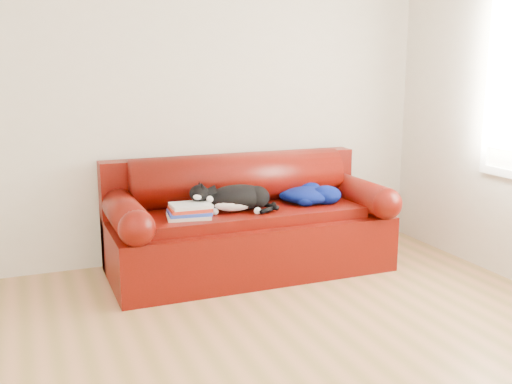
{
  "coord_description": "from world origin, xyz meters",
  "views": [
    {
      "loc": [
        -1.05,
        -2.61,
        1.55
      ],
      "look_at": [
        0.53,
        1.35,
        0.64
      ],
      "focal_mm": 42.0,
      "sensor_mm": 36.0,
      "label": 1
    }
  ],
  "objects_px": {
    "sofa_base": "(249,240)",
    "book_stack": "(190,211)",
    "blanket": "(309,194)",
    "cat": "(237,199)"
  },
  "relations": [
    {
      "from": "sofa_base",
      "to": "book_stack",
      "type": "distance_m",
      "value": 0.61
    },
    {
      "from": "sofa_base",
      "to": "blanket",
      "type": "bearing_deg",
      "value": -2.33
    },
    {
      "from": "sofa_base",
      "to": "book_stack",
      "type": "xyz_separation_m",
      "value": [
        -0.5,
        -0.14,
        0.31
      ]
    },
    {
      "from": "cat",
      "to": "book_stack",
      "type": "bearing_deg",
      "value": -156.76
    },
    {
      "from": "book_stack",
      "to": "cat",
      "type": "distance_m",
      "value": 0.38
    },
    {
      "from": "sofa_base",
      "to": "cat",
      "type": "relative_size",
      "value": 3.25
    },
    {
      "from": "sofa_base",
      "to": "cat",
      "type": "height_order",
      "value": "cat"
    },
    {
      "from": "book_stack",
      "to": "sofa_base",
      "type": "bearing_deg",
      "value": 15.69
    },
    {
      "from": "sofa_base",
      "to": "blanket",
      "type": "xyz_separation_m",
      "value": [
        0.5,
        -0.02,
        0.33
      ]
    },
    {
      "from": "book_stack",
      "to": "cat",
      "type": "bearing_deg",
      "value": 8.89
    }
  ]
}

